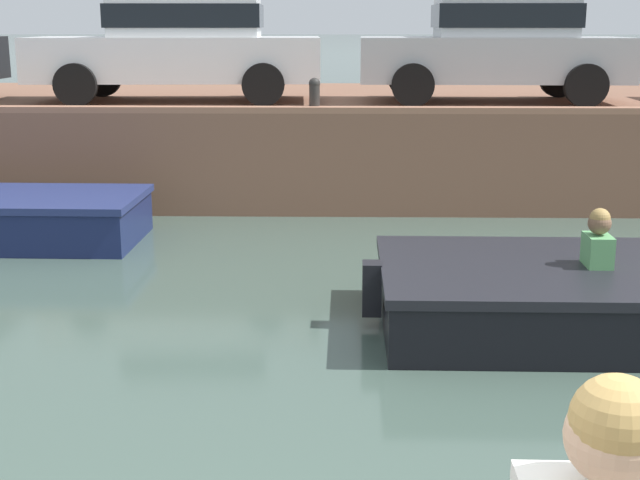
# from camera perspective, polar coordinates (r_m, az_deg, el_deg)

# --- Properties ---
(ground_plane) EXTENTS (400.00, 400.00, 0.00)m
(ground_plane) POSITION_cam_1_polar(r_m,az_deg,el_deg) (7.33, -3.10, -6.25)
(ground_plane) COLOR #42564C
(far_quay_wall) EXTENTS (60.00, 6.00, 1.36)m
(far_quay_wall) POSITION_cam_1_polar(r_m,az_deg,el_deg) (14.67, -0.88, 6.58)
(far_quay_wall) COLOR brown
(far_quay_wall) RESTS_ON ground
(far_wall_coping) EXTENTS (60.00, 0.24, 0.08)m
(far_wall_coping) POSITION_cam_1_polar(r_m,az_deg,el_deg) (11.73, -1.42, 8.33)
(far_wall_coping) COLOR #9F6C52
(far_wall_coping) RESTS_ON far_quay_wall
(car_left_inner_white) EXTENTS (4.30, 2.04, 1.54)m
(car_left_inner_white) POSITION_cam_1_polar(r_m,az_deg,el_deg) (13.64, -8.91, 12.32)
(car_left_inner_white) COLOR white
(car_left_inner_white) RESTS_ON far_quay_wall
(car_centre_silver) EXTENTS (3.89, 2.00, 1.54)m
(car_centre_silver) POSITION_cam_1_polar(r_m,az_deg,el_deg) (13.63, 11.19, 12.23)
(car_centre_silver) COLOR #B7BABC
(car_centre_silver) RESTS_ON far_quay_wall
(mooring_bollard_mid) EXTENTS (0.15, 0.15, 0.45)m
(mooring_bollard_mid) POSITION_cam_1_polar(r_m,az_deg,el_deg) (11.83, -0.35, 9.35)
(mooring_bollard_mid) COLOR #2D2B28
(mooring_bollard_mid) RESTS_ON far_quay_wall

